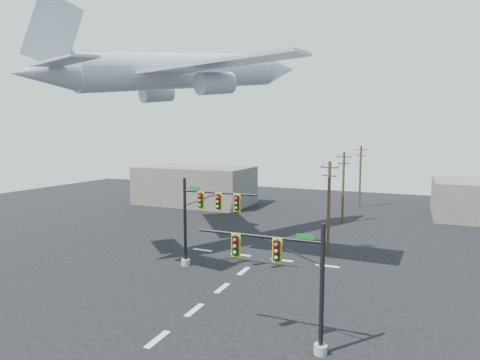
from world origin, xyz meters
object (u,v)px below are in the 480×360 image
at_px(utility_pole_a, 329,206).
at_px(utility_pole_c, 360,175).
at_px(utility_pole_b, 343,186).
at_px(airliner, 185,72).
at_px(signal_mast_near, 292,280).
at_px(signal_mast_far, 201,218).

xyz_separation_m(utility_pole_a, utility_pole_c, (-0.33, 26.31, 0.45)).
xyz_separation_m(utility_pole_b, airliner, (-12.50, -17.00, 12.38)).
bearing_deg(utility_pole_c, signal_mast_near, -83.17).
xyz_separation_m(signal_mast_near, utility_pole_c, (-1.94, 44.12, 1.33)).
relative_size(signal_mast_far, airliner, 0.26).
distance_m(signal_mast_far, utility_pole_b, 23.86).
height_order(utility_pole_a, airliner, airliner).
relative_size(signal_mast_near, airliner, 0.25).
bearing_deg(utility_pole_c, utility_pole_a, -84.97).
xyz_separation_m(utility_pole_b, utility_pole_c, (0.59, 12.30, 0.28)).
bearing_deg(utility_pole_b, utility_pole_a, -96.45).
relative_size(utility_pole_c, airliner, 0.33).
relative_size(signal_mast_far, utility_pole_a, 0.87).
relative_size(signal_mast_near, utility_pole_b, 0.81).
relative_size(signal_mast_near, utility_pole_a, 0.84).
relative_size(utility_pole_b, utility_pole_c, 0.94).
bearing_deg(signal_mast_near, signal_mast_far, 138.10).
distance_m(utility_pole_a, airliner, 18.61).
distance_m(utility_pole_b, airliner, 24.46).
bearing_deg(airliner, signal_mast_far, -113.17).
height_order(signal_mast_near, utility_pole_a, utility_pole_a).
height_order(utility_pole_c, airliner, airliner).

